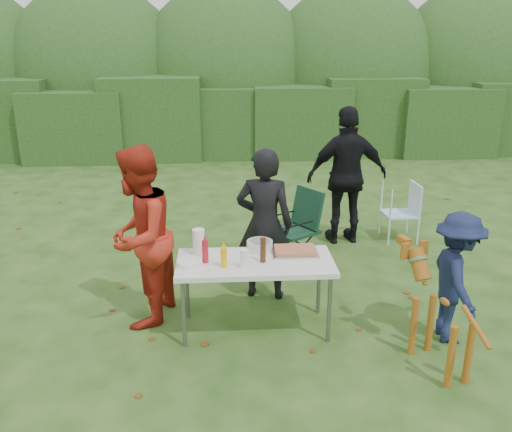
{
  "coord_description": "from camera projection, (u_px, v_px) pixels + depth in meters",
  "views": [
    {
      "loc": [
        -0.14,
        -4.61,
        2.83
      ],
      "look_at": [
        0.2,
        0.68,
        1.0
      ],
      "focal_mm": 38.0,
      "sensor_mm": 36.0,
      "label": 1
    }
  ],
  "objects": [
    {
      "name": "ground",
      "position": [
        240.0,
        336.0,
        5.28
      ],
      "size": [
        80.0,
        80.0,
        0.0
      ],
      "primitive_type": "plane",
      "color": "#1E4211"
    },
    {
      "name": "hedge_row",
      "position": [
        227.0,
        120.0,
        12.56
      ],
      "size": [
        22.0,
        1.4,
        1.7
      ],
      "primitive_type": "cube",
      "color": "#23471C",
      "rests_on": "ground"
    },
    {
      "name": "shrub_backdrop",
      "position": [
        226.0,
        81.0,
        13.82
      ],
      "size": [
        20.0,
        2.6,
        3.2
      ],
      "primitive_type": "ellipsoid",
      "color": "#3D6628",
      "rests_on": "ground"
    },
    {
      "name": "folding_table",
      "position": [
        255.0,
        266.0,
        5.19
      ],
      "size": [
        1.5,
        0.7,
        0.74
      ],
      "color": "silver",
      "rests_on": "ground"
    },
    {
      "name": "person_cook",
      "position": [
        264.0,
        224.0,
        5.83
      ],
      "size": [
        0.69,
        0.52,
        1.69
      ],
      "primitive_type": "imported",
      "rotation": [
        0.0,
        0.0,
        2.93
      ],
      "color": "black",
      "rests_on": "ground"
    },
    {
      "name": "person_red_jacket",
      "position": [
        139.0,
        237.0,
        5.3
      ],
      "size": [
        0.89,
        1.02,
        1.81
      ],
      "primitive_type": "imported",
      "rotation": [
        0.0,
        0.0,
        -1.82
      ],
      "color": "#AB2616",
      "rests_on": "ground"
    },
    {
      "name": "person_black_puffy",
      "position": [
        347.0,
        176.0,
        7.36
      ],
      "size": [
        1.14,
        0.56,
        1.89
      ],
      "primitive_type": "imported",
      "rotation": [
        0.0,
        0.0,
        3.23
      ],
      "color": "black",
      "rests_on": "ground"
    },
    {
      "name": "child",
      "position": [
        456.0,
        278.0,
        5.04
      ],
      "size": [
        0.53,
        0.85,
        1.28
      ],
      "primitive_type": "imported",
      "rotation": [
        0.0,
        0.0,
        1.5
      ],
      "color": "#131C3E",
      "rests_on": "ground"
    },
    {
      "name": "dog",
      "position": [
        443.0,
        318.0,
        4.63
      ],
      "size": [
        0.68,
        1.11,
        0.99
      ],
      "primitive_type": null,
      "rotation": [
        0.0,
        0.0,
        1.85
      ],
      "color": "#915417",
      "rests_on": "ground"
    },
    {
      "name": "camping_chair",
      "position": [
        294.0,
        227.0,
        6.85
      ],
      "size": [
        0.81,
        0.81,
        0.93
      ],
      "primitive_type": null,
      "rotation": [
        0.0,
        0.0,
        3.72
      ],
      "color": "#123422",
      "rests_on": "ground"
    },
    {
      "name": "lawn_chair",
      "position": [
        400.0,
        211.0,
        7.61
      ],
      "size": [
        0.5,
        0.5,
        0.82
      ],
      "primitive_type": null,
      "rotation": [
        0.0,
        0.0,
        3.18
      ],
      "color": "#5AB5D8",
      "rests_on": "ground"
    },
    {
      "name": "food_tray",
      "position": [
        295.0,
        253.0,
        5.33
      ],
      "size": [
        0.45,
        0.3,
        0.02
      ],
      "primitive_type": "cube",
      "color": "#B7B7BA",
      "rests_on": "folding_table"
    },
    {
      "name": "focaccia_bread",
      "position": [
        295.0,
        250.0,
        5.32
      ],
      "size": [
        0.4,
        0.26,
        0.04
      ],
      "primitive_type": "cube",
      "color": "#B46B46",
      "rests_on": "food_tray"
    },
    {
      "name": "mustard_bottle",
      "position": [
        224.0,
        257.0,
        4.99
      ],
      "size": [
        0.06,
        0.06,
        0.2
      ],
      "primitive_type": "cylinder",
      "color": "#FFAC05",
      "rests_on": "folding_table"
    },
    {
      "name": "ketchup_bottle",
      "position": [
        205.0,
        252.0,
        5.1
      ],
      "size": [
        0.06,
        0.06,
        0.22
      ],
      "primitive_type": "cylinder",
      "color": "#B31724",
      "rests_on": "folding_table"
    },
    {
      "name": "beer_bottle",
      "position": [
        263.0,
        250.0,
        5.11
      ],
      "size": [
        0.06,
        0.06,
        0.24
      ],
      "primitive_type": "cylinder",
      "color": "#47230F",
      "rests_on": "folding_table"
    },
    {
      "name": "paper_towel_roll",
      "position": [
        199.0,
        242.0,
        5.27
      ],
      "size": [
        0.12,
        0.12,
        0.26
      ],
      "primitive_type": "cylinder",
      "color": "white",
      "rests_on": "folding_table"
    },
    {
      "name": "cup_stack",
      "position": [
        244.0,
        259.0,
        4.99
      ],
      "size": [
        0.08,
        0.08,
        0.18
      ],
      "primitive_type": "cylinder",
      "color": "white",
      "rests_on": "folding_table"
    },
    {
      "name": "pasta_bowl",
      "position": [
        260.0,
        246.0,
        5.4
      ],
      "size": [
        0.26,
        0.26,
        0.1
      ],
      "primitive_type": "cylinder",
      "color": "silver",
      "rests_on": "folding_table"
    },
    {
      "name": "plate_stack",
      "position": [
        189.0,
        263.0,
        5.06
      ],
      "size": [
        0.24,
        0.24,
        0.05
      ],
      "primitive_type": "cylinder",
      "color": "white",
      "rests_on": "folding_table"
    }
  ]
}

